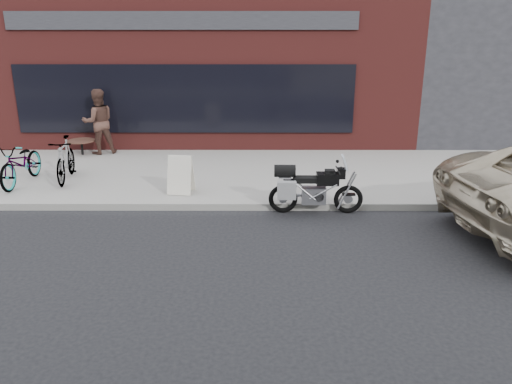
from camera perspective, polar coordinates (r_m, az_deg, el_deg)
ground at (r=6.93m, az=-1.04°, el=-13.63°), size 120.00×120.00×0.00m
near_sidewalk at (r=13.38m, az=-0.45°, el=2.57°), size 44.00×6.00×0.15m
storefront at (r=20.04m, az=-6.15°, el=13.93°), size 14.00×10.07×4.50m
motorcycle at (r=10.31m, az=6.17°, el=0.40°), size 1.96×0.63×1.24m
bicycle_front at (r=13.00m, az=-25.24°, el=3.02°), size 0.73×1.95×1.02m
bicycle_rear at (r=12.85m, az=-20.95°, el=3.50°), size 0.73×1.81×1.06m
sandwich_sign at (r=11.25m, az=-8.59°, el=2.03°), size 0.60×0.56×0.85m
cafe_table at (r=15.48m, az=-19.34°, el=5.50°), size 0.77×0.77×0.44m
cafe_patron_left at (r=15.38m, az=-17.56°, el=7.66°), size 1.14×1.04×1.89m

